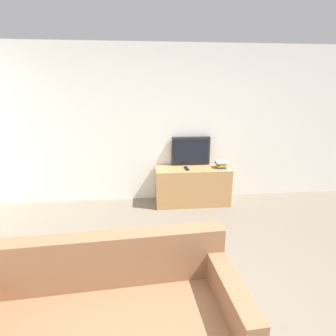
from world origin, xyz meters
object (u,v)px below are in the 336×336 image
object	(u,v)px
tv_stand	(192,186)
book_stack	(221,164)
television	(191,151)
couch	(108,327)
remote_on_stand	(187,168)

from	to	relation	value
tv_stand	book_stack	xyz separation A→B (m)	(0.48, -0.02, 0.38)
television	couch	size ratio (longest dim) A/B	0.34
book_stack	remote_on_stand	size ratio (longest dim) A/B	1.15
television	remote_on_stand	distance (m)	0.36
tv_stand	book_stack	distance (m)	0.61
tv_stand	television	size ratio (longest dim) A/B	1.89
television	remote_on_stand	size ratio (longest dim) A/B	3.52
tv_stand	couch	bearing A→B (deg)	-112.44
tv_stand	remote_on_stand	world-z (taller)	remote_on_stand
couch	book_stack	distance (m)	3.09
tv_stand	remote_on_stand	xyz separation A→B (m)	(-0.11, -0.05, 0.33)
book_stack	television	bearing A→B (deg)	154.54
remote_on_stand	tv_stand	bearing A→B (deg)	25.94
television	book_stack	distance (m)	0.56
tv_stand	remote_on_stand	bearing A→B (deg)	-154.06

